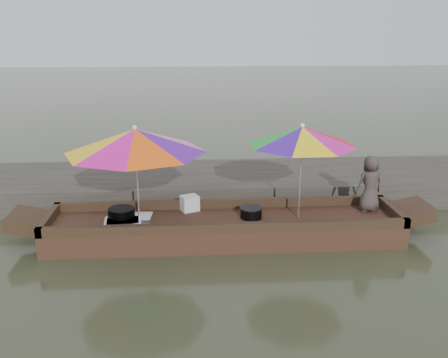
{
  "coord_description": "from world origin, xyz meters",
  "views": [
    {
      "loc": [
        -0.52,
        -7.51,
        3.29
      ],
      "look_at": [
        0.0,
        0.1,
        1.0
      ],
      "focal_mm": 40.0,
      "sensor_mm": 36.0,
      "label": 1
    }
  ],
  "objects": [
    {
      "name": "tray_scallop",
      "position": [
        -1.46,
        0.1,
        0.38
      ],
      "size": [
        0.59,
        0.43,
        0.06
      ],
      "primitive_type": "cube",
      "rotation": [
        0.0,
        0.0,
        -0.08
      ],
      "color": "silver",
      "rests_on": "boat_hull"
    },
    {
      "name": "boat_hull",
      "position": [
        0.0,
        0.0,
        0.17
      ],
      "size": [
        5.66,
        1.2,
        0.35
      ],
      "primitive_type": "cube",
      "color": "#3E271C",
      "rests_on": "water"
    },
    {
      "name": "water",
      "position": [
        0.0,
        0.0,
        0.0
      ],
      "size": [
        80.0,
        80.0,
        0.0
      ],
      "primitive_type": "plane",
      "color": "#353C27",
      "rests_on": "ground"
    },
    {
      "name": "charcoal_grill",
      "position": [
        0.44,
        0.04,
        0.43
      ],
      "size": [
        0.35,
        0.35,
        0.16
      ],
      "primitive_type": "cylinder",
      "color": "black",
      "rests_on": "boat_hull"
    },
    {
      "name": "cooking_pot",
      "position": [
        -1.64,
        0.02,
        0.46
      ],
      "size": [
        0.42,
        0.42,
        0.22
      ],
      "primitive_type": "cylinder",
      "color": "black",
      "rests_on": "boat_hull"
    },
    {
      "name": "tray_crayfish",
      "position": [
        -1.6,
        -0.16,
        0.39
      ],
      "size": [
        0.59,
        0.44,
        0.09
      ],
      "primitive_type": "cube",
      "rotation": [
        0.0,
        0.0,
        0.09
      ],
      "color": "silver",
      "rests_on": "boat_hull"
    },
    {
      "name": "vendor",
      "position": [
        2.46,
        0.26,
        0.83
      ],
      "size": [
        0.53,
        0.4,
        0.96
      ],
      "primitive_type": "imported",
      "rotation": [
        0.0,
        0.0,
        3.37
      ],
      "color": "#3B332F",
      "rests_on": "boat_hull"
    },
    {
      "name": "umbrella_bow",
      "position": [
        -1.36,
        0.0,
        1.12
      ],
      "size": [
        2.23,
        2.23,
        1.55
      ],
      "primitive_type": null,
      "rotation": [
        0.0,
        0.0,
        -0.02
      ],
      "color": "pink",
      "rests_on": "boat_hull"
    },
    {
      "name": "umbrella_stern",
      "position": [
        1.21,
        0.0,
        1.12
      ],
      "size": [
        2.26,
        2.26,
        1.55
      ],
      "primitive_type": null,
      "rotation": [
        0.0,
        0.0,
        0.41
      ],
      "color": "#FF5A0C",
      "rests_on": "boat_hull"
    },
    {
      "name": "dock",
      "position": [
        0.0,
        2.2,
        0.25
      ],
      "size": [
        22.0,
        2.2,
        0.5
      ],
      "primitive_type": "cube",
      "color": "#2D2B26",
      "rests_on": "ground"
    },
    {
      "name": "supply_bag",
      "position": [
        -0.56,
        0.45,
        0.48
      ],
      "size": [
        0.34,
        0.31,
        0.26
      ],
      "primitive_type": "cube",
      "rotation": [
        0.0,
        0.0,
        0.4
      ],
      "color": "silver",
      "rests_on": "boat_hull"
    }
  ]
}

